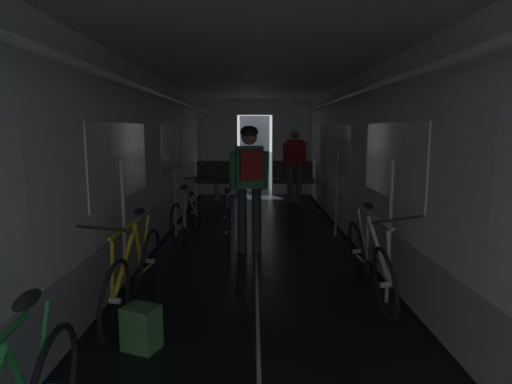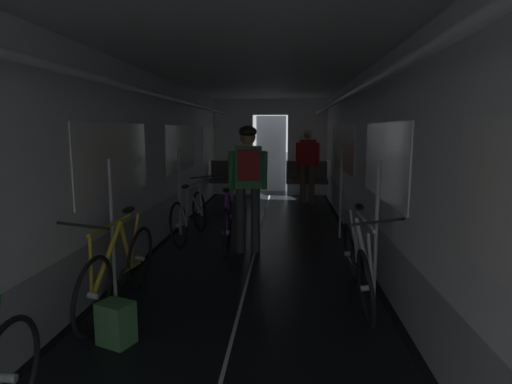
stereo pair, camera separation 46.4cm
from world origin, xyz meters
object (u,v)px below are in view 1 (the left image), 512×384
(bench_seat_far_left, at_px, (217,177))
(bicycle_silver, at_px, (187,216))
(person_cyclist_aisle, at_px, (249,175))
(backpack_on_floor, at_px, (141,328))
(bicycle_purple_in_aisle, at_px, (227,221))
(bicycle_white, at_px, (370,261))
(person_standing_near_bench, at_px, (295,161))
(bench_seat_far_right, at_px, (293,177))
(bicycle_yellow, at_px, (134,273))

(bench_seat_far_left, bearing_deg, bicycle_silver, -92.21)
(person_cyclist_aisle, relative_size, backpack_on_floor, 5.09)
(bicycle_purple_in_aisle, bearing_deg, backpack_on_floor, -99.82)
(bicycle_white, bearing_deg, person_standing_near_bench, 92.34)
(bench_seat_far_left, bearing_deg, bicycle_purple_in_aisle, -83.03)
(bicycle_silver, relative_size, person_standing_near_bench, 1.01)
(bicycle_silver, bearing_deg, bench_seat_far_right, 61.95)
(bicycle_yellow, height_order, person_cyclist_aisle, person_cyclist_aisle)
(bicycle_white, height_order, person_standing_near_bench, person_standing_near_bench)
(bicycle_yellow, bearing_deg, person_standing_near_bench, 70.82)
(bicycle_silver, xyz_separation_m, bicycle_white, (2.17, -2.22, -0.00))
(bicycle_yellow, bearing_deg, bicycle_silver, 88.15)
(bench_seat_far_left, distance_m, bicycle_yellow, 6.21)
(bench_seat_far_left, distance_m, bicycle_purple_in_aisle, 4.06)
(bench_seat_far_left, xyz_separation_m, bicycle_purple_in_aisle, (0.49, -4.02, -0.18))
(bench_seat_far_right, bearing_deg, person_standing_near_bench, -89.59)
(bench_seat_far_left, relative_size, bicycle_silver, 0.58)
(backpack_on_floor, bearing_deg, bicycle_silver, 92.55)
(bicycle_purple_in_aisle, bearing_deg, bicycle_white, -50.11)
(person_cyclist_aisle, height_order, person_standing_near_bench, person_cyclist_aisle)
(bicycle_white, distance_m, person_standing_near_bench, 5.52)
(bicycle_yellow, bearing_deg, bicycle_white, 8.61)
(bench_seat_far_left, bearing_deg, person_cyclist_aisle, -79.26)
(bicycle_silver, relative_size, person_cyclist_aisle, 0.98)
(bicycle_white, distance_m, backpack_on_floor, 2.26)
(bench_seat_far_right, height_order, bicycle_purple_in_aisle, bench_seat_far_right)
(bench_seat_far_right, bearing_deg, backpack_on_floor, -104.71)
(bicycle_white, bearing_deg, backpack_on_floor, -153.95)
(person_standing_near_bench, bearing_deg, bicycle_silver, -120.76)
(bicycle_white, height_order, backpack_on_floor, bicycle_white)
(bench_seat_far_right, distance_m, backpack_on_floor, 7.09)
(bicycle_purple_in_aisle, xyz_separation_m, backpack_on_floor, (-0.49, -2.83, -0.21))
(backpack_on_floor, bearing_deg, person_cyclist_aisle, 72.45)
(bicycle_white, bearing_deg, bench_seat_far_right, 92.22)
(bench_seat_far_right, distance_m, person_standing_near_bench, 0.55)
(bench_seat_far_right, distance_m, person_cyclist_aisle, 4.43)
(bicycle_silver, distance_m, bicycle_white, 3.10)
(bench_seat_far_left, relative_size, person_cyclist_aisle, 0.57)
(bicycle_purple_in_aisle, bearing_deg, bicycle_silver, 148.95)
(bicycle_silver, distance_m, person_standing_near_bench, 3.85)
(bicycle_yellow, xyz_separation_m, person_cyclist_aisle, (1.04, 1.91, 0.69))
(bench_seat_far_right, distance_m, bicycle_purple_in_aisle, 4.23)
(bench_seat_far_left, xyz_separation_m, person_cyclist_aisle, (0.81, -4.29, 0.50))
(bench_seat_far_left, distance_m, bench_seat_far_right, 1.80)
(person_cyclist_aisle, bearing_deg, bicycle_yellow, -118.44)
(bench_seat_far_left, height_order, bicycle_silver, same)
(bench_seat_far_left, relative_size, bicycle_purple_in_aisle, 0.58)
(bench_seat_far_left, distance_m, person_cyclist_aisle, 4.39)
(bicycle_silver, height_order, bicycle_purple_in_aisle, bicycle_silver)
(bicycle_silver, bearing_deg, bench_seat_far_left, 87.79)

